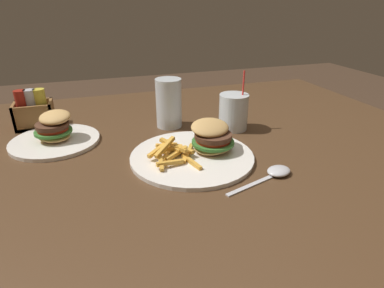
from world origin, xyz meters
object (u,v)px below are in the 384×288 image
(meal_plate_far, at_px, (55,134))
(condiment_caddy, at_px, (34,112))
(juice_glass, at_px, (233,113))
(beer_glass, at_px, (169,104))
(spoon, at_px, (276,172))
(meal_plate_near, at_px, (198,149))

(meal_plate_far, bearing_deg, condiment_caddy, 113.95)
(juice_glass, bearing_deg, condiment_caddy, 160.69)
(meal_plate_far, distance_m, condiment_caddy, 0.16)
(beer_glass, relative_size, spoon, 0.81)
(beer_glass, distance_m, condiment_caddy, 0.41)
(meal_plate_near, height_order, juice_glass, juice_glass)
(spoon, distance_m, condiment_caddy, 0.73)
(meal_plate_near, relative_size, beer_glass, 2.07)
(meal_plate_near, relative_size, meal_plate_far, 1.29)
(spoon, bearing_deg, beer_glass, 95.24)
(meal_plate_near, bearing_deg, juice_glass, 42.22)
(meal_plate_near, height_order, meal_plate_far, same)
(juice_glass, relative_size, meal_plate_far, 0.74)
(meal_plate_near, bearing_deg, condiment_caddy, 139.75)
(juice_glass, height_order, condiment_caddy, juice_glass)
(spoon, relative_size, condiment_caddy, 1.55)
(meal_plate_far, height_order, condiment_caddy, condiment_caddy)
(condiment_caddy, bearing_deg, spoon, -41.81)
(beer_glass, xyz_separation_m, meal_plate_far, (-0.33, -0.02, -0.04))
(spoon, bearing_deg, condiment_caddy, 120.91)
(spoon, relative_size, meal_plate_far, 0.77)
(meal_plate_near, bearing_deg, spoon, -46.08)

